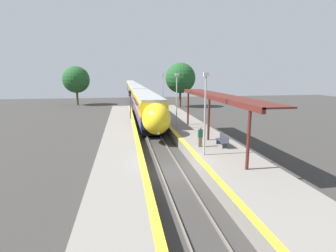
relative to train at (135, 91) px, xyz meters
The scene contains 15 objects.
ground_plane 53.08m from the train, 90.00° to the right, with size 120.00×120.00×0.00m, color #383533.
rail_left 53.08m from the train, 90.78° to the right, with size 0.08×90.00×0.15m, color slate.
rail_right 53.08m from the train, 89.22° to the right, with size 0.08×90.00×0.15m, color slate.
train is the anchor object (origin of this frame).
platform_right 53.21m from the train, 85.69° to the right, with size 4.55×64.00×0.86m.
platform_left 53.17m from the train, 93.63° to the right, with size 3.29×64.00×0.86m.
platform_bench 50.43m from the train, 84.69° to the right, with size 0.44×1.78×0.89m.
person_waiting 50.18m from the train, 86.75° to the right, with size 0.36×0.22×1.60m.
railway_signal 35.43m from the train, 93.51° to the right, with size 0.28×0.28×4.44m.
lamppost_near 52.28m from the train, 87.24° to the right, with size 0.36×0.20×5.74m.
lamppost_mid 42.50m from the train, 86.61° to the right, with size 0.36×0.20×5.74m.
lamppost_far 32.74m from the train, 85.59° to the right, with size 0.36×0.20×5.74m.
station_canopy 48.35m from the train, 84.34° to the right, with size 2.02×17.69×3.93m.
background_tree_left 16.74m from the train, 141.10° to the right, with size 5.64×5.64×8.25m.
background_tree_right 19.61m from the train, 64.37° to the right, with size 6.01×6.01×8.80m.
Camera 1 is at (-3.00, -16.33, 6.46)m, focal length 28.00 mm.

